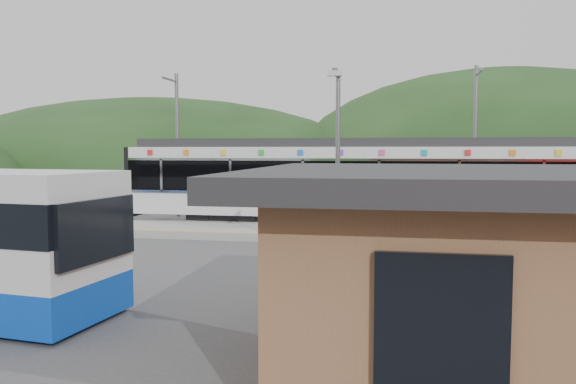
# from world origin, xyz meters

# --- Properties ---
(ground) EXTENTS (120.00, 120.00, 0.00)m
(ground) POSITION_xyz_m (0.00, 0.00, 0.00)
(ground) COLOR #4C4C4F
(ground) RESTS_ON ground
(hills) EXTENTS (146.00, 149.00, 26.00)m
(hills) POSITION_xyz_m (6.19, 5.29, 0.00)
(hills) COLOR #1E3D19
(hills) RESTS_ON ground
(platform) EXTENTS (26.00, 3.20, 0.30)m
(platform) POSITION_xyz_m (0.00, 3.30, 0.15)
(platform) COLOR #9E9E99
(platform) RESTS_ON ground
(yellow_line) EXTENTS (26.00, 0.10, 0.01)m
(yellow_line) POSITION_xyz_m (0.00, 2.00, 0.30)
(yellow_line) COLOR yellow
(yellow_line) RESTS_ON platform
(train) EXTENTS (20.44, 3.01, 3.74)m
(train) POSITION_xyz_m (2.44, 6.00, 2.06)
(train) COLOR black
(train) RESTS_ON ground
(catenary_mast_west) EXTENTS (0.18, 1.80, 7.00)m
(catenary_mast_west) POSITION_xyz_m (-7.00, 8.56, 3.65)
(catenary_mast_west) COLOR slate
(catenary_mast_west) RESTS_ON ground
(catenary_mast_east) EXTENTS (0.18, 1.80, 7.00)m
(catenary_mast_east) POSITION_xyz_m (7.00, 8.56, 3.65)
(catenary_mast_east) COLOR slate
(catenary_mast_east) RESTS_ON ground
(station_shelter) EXTENTS (9.20, 6.20, 3.00)m
(station_shelter) POSITION_xyz_m (6.00, -9.01, 1.55)
(station_shelter) COLOR #90633F
(station_shelter) RESTS_ON ground
(lamp_post) EXTENTS (0.35, 0.95, 5.29)m
(lamp_post) POSITION_xyz_m (2.05, -3.11, 3.18)
(lamp_post) COLOR slate
(lamp_post) RESTS_ON ground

